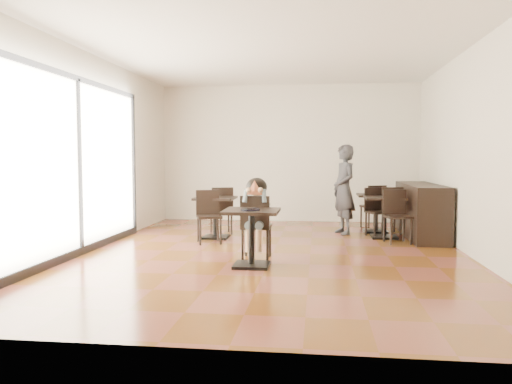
% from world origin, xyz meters
% --- Properties ---
extents(floor, '(6.00, 8.00, 0.01)m').
position_xyz_m(floor, '(0.00, 0.00, 0.00)').
color(floor, brown).
rests_on(floor, ground).
extents(ceiling, '(6.00, 8.00, 0.01)m').
position_xyz_m(ceiling, '(0.00, 0.00, 3.20)').
color(ceiling, white).
rests_on(ceiling, floor).
extents(wall_back, '(6.00, 0.01, 3.20)m').
position_xyz_m(wall_back, '(0.00, 4.00, 1.60)').
color(wall_back, silver).
rests_on(wall_back, floor).
extents(wall_front, '(6.00, 0.01, 3.20)m').
position_xyz_m(wall_front, '(0.00, -4.00, 1.60)').
color(wall_front, silver).
rests_on(wall_front, floor).
extents(wall_left, '(0.01, 8.00, 3.20)m').
position_xyz_m(wall_left, '(-3.00, 0.00, 1.60)').
color(wall_left, silver).
rests_on(wall_left, floor).
extents(wall_right, '(0.01, 8.00, 3.20)m').
position_xyz_m(wall_right, '(3.00, 0.00, 1.60)').
color(wall_right, silver).
rests_on(wall_right, floor).
extents(storefront_window, '(0.04, 4.50, 2.60)m').
position_xyz_m(storefront_window, '(-2.97, -0.50, 1.40)').
color(storefront_window, white).
rests_on(storefront_window, floor).
extents(child_table, '(0.75, 0.75, 0.79)m').
position_xyz_m(child_table, '(-0.21, -1.02, 0.40)').
color(child_table, black).
rests_on(child_table, floor).
extents(child_chair, '(0.43, 0.43, 0.95)m').
position_xyz_m(child_chair, '(-0.21, -0.47, 0.48)').
color(child_chair, black).
rests_on(child_chair, floor).
extents(child, '(0.43, 0.60, 1.20)m').
position_xyz_m(child, '(-0.21, -0.47, 0.60)').
color(child, slate).
rests_on(child, child_chair).
extents(plate, '(0.27, 0.27, 0.02)m').
position_xyz_m(plate, '(-0.21, -1.12, 0.80)').
color(plate, black).
rests_on(plate, child_table).
extents(pizza_slice, '(0.28, 0.21, 0.06)m').
position_xyz_m(pizza_slice, '(-0.21, -0.66, 1.04)').
color(pizza_slice, tan).
rests_on(pizza_slice, child).
extents(adult_patron, '(0.63, 0.75, 1.76)m').
position_xyz_m(adult_patron, '(1.20, 2.14, 0.88)').
color(adult_patron, '#353439').
rests_on(adult_patron, floor).
extents(cafe_table_mid, '(0.86, 0.86, 0.77)m').
position_xyz_m(cafe_table_mid, '(1.93, 1.72, 0.39)').
color(cafe_table_mid, black).
rests_on(cafe_table_mid, floor).
extents(cafe_table_left, '(0.93, 0.93, 0.77)m').
position_xyz_m(cafe_table_left, '(-1.20, 1.32, 0.39)').
color(cafe_table_left, black).
rests_on(cafe_table_left, floor).
extents(cafe_table_back, '(0.95, 0.95, 0.77)m').
position_xyz_m(cafe_table_back, '(1.85, 2.44, 0.38)').
color(cafe_table_back, black).
rests_on(cafe_table_back, floor).
extents(chair_mid_a, '(0.49, 0.49, 0.93)m').
position_xyz_m(chair_mid_a, '(2.09, 2.27, 0.47)').
color(chair_mid_a, black).
rests_on(chair_mid_a, floor).
extents(chair_mid_b, '(0.49, 0.49, 0.93)m').
position_xyz_m(chair_mid_b, '(2.09, 1.17, 0.47)').
color(chair_mid_b, black).
rests_on(chair_mid_b, floor).
extents(chair_left_a, '(0.53, 0.53, 0.93)m').
position_xyz_m(chair_left_a, '(-1.20, 1.87, 0.46)').
color(chair_left_a, black).
rests_on(chair_left_a, floor).
extents(chair_left_b, '(0.53, 0.53, 0.93)m').
position_xyz_m(chair_left_b, '(-1.20, 0.77, 0.46)').
color(chair_left_b, black).
rests_on(chair_left_b, floor).
extents(chair_back_a, '(0.54, 0.54, 0.92)m').
position_xyz_m(chair_back_a, '(1.85, 2.99, 0.46)').
color(chair_back_a, black).
rests_on(chair_back_a, floor).
extents(chair_back_b, '(0.54, 0.54, 0.92)m').
position_xyz_m(chair_back_b, '(1.85, 1.89, 0.46)').
color(chair_back_b, black).
rests_on(chair_back_b, floor).
extents(service_counter, '(0.60, 2.40, 1.00)m').
position_xyz_m(service_counter, '(2.65, 2.00, 0.50)').
color(service_counter, black).
rests_on(service_counter, floor).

